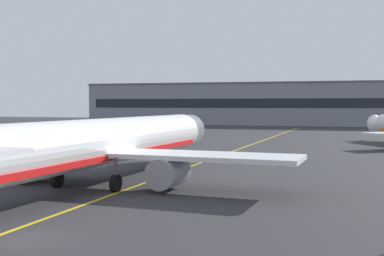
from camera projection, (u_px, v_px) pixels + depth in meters
The scene contains 4 objects.
ground_plane at pixel (21, 240), 24.10m from camera, with size 400.00×400.00×0.00m, color #2D2D30.
taxiway_centreline at pixel (192, 166), 52.89m from camera, with size 0.30×180.00×0.01m, color yellow.
airliner_foreground at pixel (98, 144), 39.77m from camera, with size 32.28×41.53×11.65m.
terminal_building at pixel (286, 104), 153.40m from camera, with size 128.18×12.40×13.28m.
Camera 1 is at (14.53, -20.59, 6.57)m, focal length 46.63 mm.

